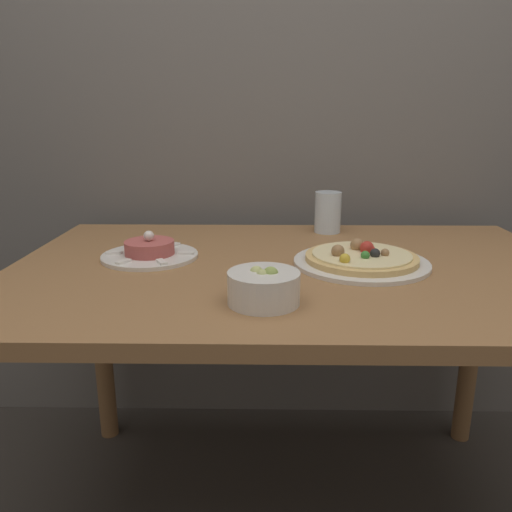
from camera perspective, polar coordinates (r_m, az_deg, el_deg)
back_wall at (r=1.74m, az=3.67°, el=22.37°), size 8.00×0.05×2.60m
dining_table at (r=1.24m, az=4.34°, el=-4.95°), size 1.37×0.88×0.75m
pizza_plate at (r=1.22m, az=11.93°, el=-0.32°), size 0.32×0.32×0.06m
tartare_plate at (r=1.28m, az=-12.05°, el=0.49°), size 0.24×0.24×0.07m
small_bowl at (r=0.95m, az=0.89°, el=-3.56°), size 0.14×0.14×0.07m
drinking_glass at (r=1.54m, az=8.21°, el=4.98°), size 0.08×0.08×0.12m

